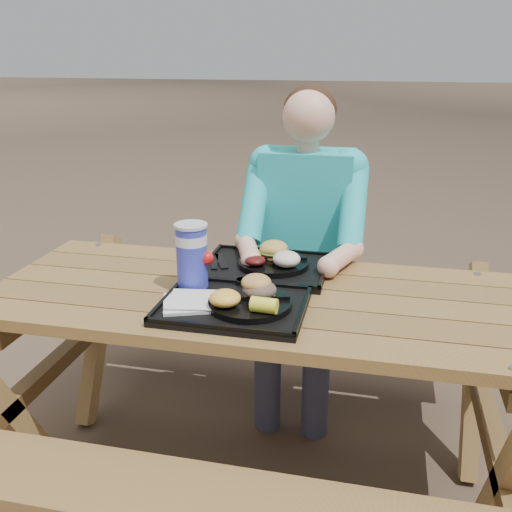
# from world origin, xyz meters

# --- Properties ---
(ground) EXTENTS (60.00, 60.00, 0.00)m
(ground) POSITION_xyz_m (0.00, 0.00, 0.00)
(ground) COLOR #999999
(ground) RESTS_ON ground
(picnic_table) EXTENTS (1.80, 1.49, 0.75)m
(picnic_table) POSITION_xyz_m (0.00, 0.00, 0.38)
(picnic_table) COLOR #999999
(picnic_table) RESTS_ON ground
(tray_near) EXTENTS (0.45, 0.35, 0.02)m
(tray_near) POSITION_xyz_m (-0.04, -0.15, 0.76)
(tray_near) COLOR black
(tray_near) RESTS_ON picnic_table
(tray_far) EXTENTS (0.45, 0.35, 0.02)m
(tray_far) POSITION_xyz_m (-0.01, 0.20, 0.76)
(tray_far) COLOR black
(tray_far) RESTS_ON picnic_table
(plate_near) EXTENTS (0.26, 0.26, 0.02)m
(plate_near) POSITION_xyz_m (0.02, -0.15, 0.78)
(plate_near) COLOR black
(plate_near) RESTS_ON tray_near
(plate_far) EXTENTS (0.26, 0.26, 0.02)m
(plate_far) POSITION_xyz_m (0.02, 0.21, 0.78)
(plate_far) COLOR black
(plate_far) RESTS_ON tray_far
(napkin_stack) EXTENTS (0.20, 0.20, 0.02)m
(napkin_stack) POSITION_xyz_m (-0.17, -0.18, 0.78)
(napkin_stack) COLOR silver
(napkin_stack) RESTS_ON tray_near
(soda_cup) EXTENTS (0.10, 0.10, 0.21)m
(soda_cup) POSITION_xyz_m (-0.21, -0.04, 0.87)
(soda_cup) COLOR #1720AD
(soda_cup) RESTS_ON tray_near
(condiment_bbq) EXTENTS (0.05, 0.05, 0.03)m
(condiment_bbq) POSITION_xyz_m (-0.04, -0.02, 0.79)
(condiment_bbq) COLOR black
(condiment_bbq) RESTS_ON tray_near
(condiment_mustard) EXTENTS (0.05, 0.05, 0.03)m
(condiment_mustard) POSITION_xyz_m (0.02, -0.03, 0.79)
(condiment_mustard) COLOR gold
(condiment_mustard) RESTS_ON tray_near
(sandwich) EXTENTS (0.10, 0.10, 0.10)m
(sandwich) POSITION_xyz_m (0.04, -0.11, 0.84)
(sandwich) COLOR #C58C45
(sandwich) RESTS_ON plate_near
(mac_cheese) EXTENTS (0.10, 0.10, 0.05)m
(mac_cheese) POSITION_xyz_m (-0.05, -0.21, 0.81)
(mac_cheese) COLOR yellow
(mac_cheese) RESTS_ON plate_near
(corn_cob) EXTENTS (0.08, 0.08, 0.05)m
(corn_cob) POSITION_xyz_m (0.08, -0.23, 0.81)
(corn_cob) COLOR #FFF635
(corn_cob) RESTS_ON plate_near
(cutlery_far) EXTENTS (0.09, 0.16, 0.01)m
(cutlery_far) POSITION_xyz_m (-0.18, 0.21, 0.77)
(cutlery_far) COLOR black
(cutlery_far) RESTS_ON tray_far
(burger) EXTENTS (0.11, 0.11, 0.10)m
(burger) POSITION_xyz_m (0.01, 0.25, 0.84)
(burger) COLOR gold
(burger) RESTS_ON plate_far
(baked_beans) EXTENTS (0.07, 0.07, 0.03)m
(baked_beans) POSITION_xyz_m (-0.04, 0.15, 0.81)
(baked_beans) COLOR #531010
(baked_beans) RESTS_ON plate_far
(potato_salad) EXTENTS (0.10, 0.10, 0.06)m
(potato_salad) POSITION_xyz_m (0.07, 0.16, 0.82)
(potato_salad) COLOR silver
(potato_salad) RESTS_ON plate_far
(diner) EXTENTS (0.48, 0.84, 1.28)m
(diner) POSITION_xyz_m (0.08, 0.60, 0.64)
(diner) COLOR teal
(diner) RESTS_ON ground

